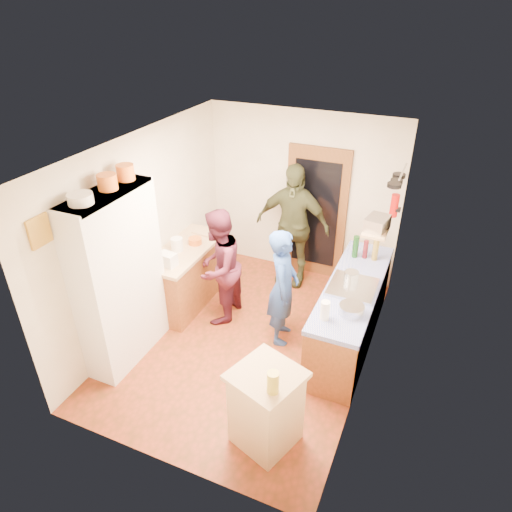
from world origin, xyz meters
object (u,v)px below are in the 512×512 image
Objects in this scene: right_counter_base at (350,315)px; person_hob at (285,289)px; person_left at (222,266)px; hutch_body at (120,279)px; person_back at (293,226)px.

person_hob reaches higher than right_counter_base.
person_hob is 0.97× the size of person_left.
hutch_body reaches higher than person_left.
hutch_body is at bearing -120.50° from person_back.
person_hob is (1.70, 1.01, -0.30)m from hutch_body.
person_hob is (-0.80, -0.29, 0.38)m from right_counter_base.
hutch_body is 2.00m from person_hob.
hutch_body is at bearing -152.53° from right_counter_base.
right_counter_base is (2.50, 1.30, -0.68)m from hutch_body.
person_back is (0.57, 1.25, 0.15)m from person_left.
person_hob is at bearing -75.88° from person_back.
person_hob is at bearing 30.72° from hutch_body.
person_left is 1.38m from person_back.
hutch_body is at bearing -34.41° from person_left.
person_back is (-1.18, 1.08, 0.55)m from right_counter_base.
person_left is 0.85× the size of person_back.
person_left is at bearing 56.64° from hutch_body.
hutch_body is 1.39m from person_left.
person_back is at bearing 61.12° from hutch_body.
person_back is (1.32, 2.38, -0.13)m from hutch_body.
hutch_body reaches higher than right_counter_base.
right_counter_base is at bearing -84.13° from person_hob.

